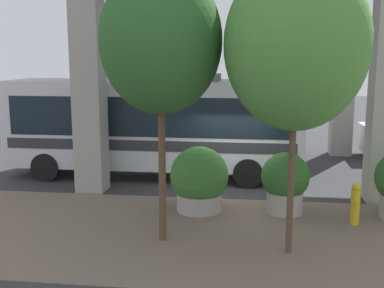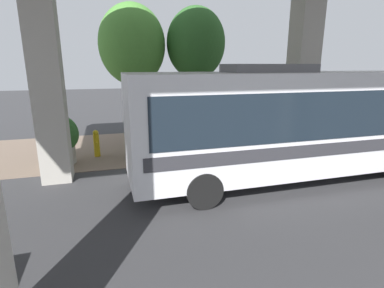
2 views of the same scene
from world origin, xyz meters
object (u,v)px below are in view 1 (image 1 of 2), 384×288
Objects in this scene: planter_middle at (285,182)px; street_tree_near at (161,41)px; bus at (154,122)px; fire_hydrant at (355,204)px; planter_front at (199,180)px; street_tree_far at (296,44)px.

planter_middle is 0.27× the size of street_tree_near.
planter_middle is (-3.74, -4.46, -1.11)m from bus.
planter_middle is (0.73, 1.76, 0.34)m from fire_hydrant.
fire_hydrant is (-4.47, -6.22, -1.45)m from bus.
bus is 5.62× the size of planter_front.
bus is 5.92m from planter_middle.
street_tree_near is at bearing 109.16° from fire_hydrant.
fire_hydrant is at bearing -112.38° from planter_middle.
street_tree_far reaches higher than bus.
fire_hydrant is 0.65× the size of planter_middle.
bus is 4.49m from planter_front.
street_tree_near is (-1.66, 4.78, 4.12)m from fire_hydrant.
street_tree_far is at bearing -146.10° from bus.
street_tree_near reaches higher than bus.
fire_hydrant is 0.18× the size of street_tree_near.
planter_front is at bearing 92.18° from planter_middle.
bus reaches higher than fire_hydrant.
street_tree_far reaches higher than planter_front.
street_tree_far is at bearing 178.39° from planter_middle.
planter_front reaches higher than planter_middle.
planter_front is (0.63, 4.16, 0.34)m from fire_hydrant.
street_tree_far reaches higher than street_tree_near.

